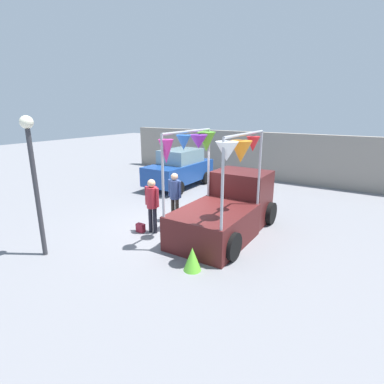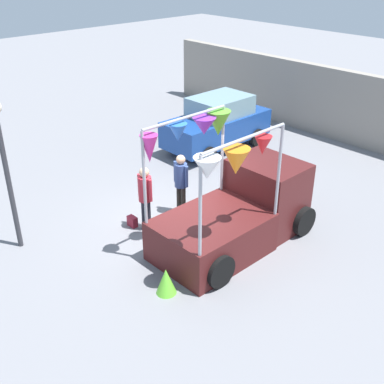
{
  "view_description": "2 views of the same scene",
  "coord_description": "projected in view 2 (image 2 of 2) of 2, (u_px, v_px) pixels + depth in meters",
  "views": [
    {
      "loc": [
        5.43,
        -7.56,
        3.82
      ],
      "look_at": [
        0.73,
        -0.17,
        1.39
      ],
      "focal_mm": 28.0,
      "sensor_mm": 36.0,
      "label": 1
    },
    {
      "loc": [
        8.2,
        -7.15,
        6.64
      ],
      "look_at": [
        1.11,
        -0.5,
        1.58
      ],
      "focal_mm": 45.0,
      "sensor_mm": 36.0,
      "label": 2
    }
  ],
  "objects": [
    {
      "name": "vendor_truck",
      "position": [
        240.0,
        207.0,
        11.71
      ],
      "size": [
        2.45,
        4.15,
        3.24
      ],
      "color": "#4C1919",
      "rests_on": "ground"
    },
    {
      "name": "brick_boundary_wall",
      "position": [
        355.0,
        109.0,
        17.32
      ],
      "size": [
        18.0,
        0.36,
        2.6
      ],
      "primitive_type": "cube",
      "color": "gray",
      "rests_on": "ground"
    },
    {
      "name": "parked_car",
      "position": [
        217.0,
        123.0,
        17.05
      ],
      "size": [
        1.88,
        4.0,
        1.88
      ],
      "color": "navy",
      "rests_on": "ground"
    },
    {
      "name": "person_vendor",
      "position": [
        181.0,
        179.0,
        12.79
      ],
      "size": [
        0.53,
        0.34,
        1.73
      ],
      "color": "#2D2823",
      "rests_on": "ground"
    },
    {
      "name": "ground_plane",
      "position": [
        177.0,
        225.0,
        12.71
      ],
      "size": [
        60.0,
        60.0,
        0.0
      ],
      "primitive_type": "plane",
      "color": "slate"
    },
    {
      "name": "street_lamp",
      "position": [
        3.0,
        155.0,
        10.73
      ],
      "size": [
        0.32,
        0.32,
        3.68
      ],
      "color": "#333338",
      "rests_on": "ground"
    },
    {
      "name": "person_customer",
      "position": [
        145.0,
        192.0,
        12.06
      ],
      "size": [
        0.53,
        0.34,
        1.74
      ],
      "color": "black",
      "rests_on": "ground"
    },
    {
      "name": "folded_kite_bundle_lime",
      "position": [
        166.0,
        281.0,
        10.12
      ],
      "size": [
        0.52,
        0.52,
        0.6
      ],
      "primitive_type": "cone",
      "rotation": [
        0.0,
        0.0,
        2.95
      ],
      "color": "#66CC33",
      "rests_on": "ground"
    },
    {
      "name": "handbag",
      "position": [
        132.0,
        221.0,
        12.59
      ],
      "size": [
        0.28,
        0.16,
        0.28
      ],
      "primitive_type": "cube",
      "color": "maroon",
      "rests_on": "ground"
    }
  ]
}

